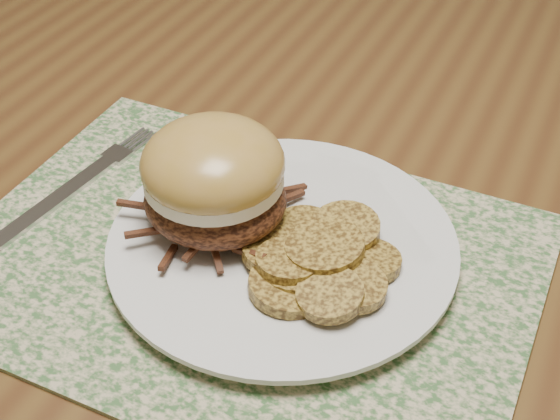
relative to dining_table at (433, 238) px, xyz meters
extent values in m
cube|color=brown|center=(0.00, 0.00, 0.06)|extent=(1.50, 0.90, 0.04)
cylinder|color=brown|center=(-0.69, 0.39, -0.32)|extent=(0.06, 0.06, 0.71)
cube|color=#3B6333|center=(-0.11, -0.18, 0.08)|extent=(0.45, 0.33, 0.00)
cylinder|color=silver|center=(-0.09, -0.16, 0.09)|extent=(0.26, 0.26, 0.02)
ellipsoid|color=black|center=(-0.14, -0.17, 0.12)|extent=(0.14, 0.13, 0.05)
cylinder|color=beige|center=(-0.14, -0.17, 0.15)|extent=(0.13, 0.13, 0.01)
ellipsoid|color=#A47A35|center=(-0.14, -0.17, 0.16)|extent=(0.13, 0.13, 0.06)
cylinder|color=olive|center=(-0.07, -0.15, 0.10)|extent=(0.07, 0.07, 0.01)
cylinder|color=olive|center=(-0.04, -0.14, 0.11)|extent=(0.08, 0.08, 0.02)
cylinder|color=olive|center=(-0.02, -0.16, 0.10)|extent=(0.07, 0.07, 0.02)
cylinder|color=olive|center=(-0.08, -0.19, 0.11)|extent=(0.07, 0.07, 0.02)
cylinder|color=olive|center=(-0.05, -0.17, 0.12)|extent=(0.09, 0.08, 0.02)
cylinder|color=olive|center=(-0.01, -0.20, 0.11)|extent=(0.07, 0.07, 0.01)
cylinder|color=olive|center=(-0.06, -0.21, 0.10)|extent=(0.08, 0.08, 0.02)
cylinder|color=olive|center=(-0.03, -0.21, 0.11)|extent=(0.05, 0.05, 0.02)
cylinder|color=olive|center=(-0.06, -0.20, 0.10)|extent=(0.06, 0.06, 0.02)
cylinder|color=olive|center=(-0.07, -0.20, 0.11)|extent=(0.06, 0.06, 0.01)
cube|color=#B6B6BD|center=(-0.29, -0.19, 0.09)|extent=(0.03, 0.14, 0.00)
cube|color=#B6B6BD|center=(-0.28, -0.11, 0.09)|extent=(0.03, 0.02, 0.00)
camera|label=1|loc=(0.11, -0.58, 0.51)|focal=50.00mm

